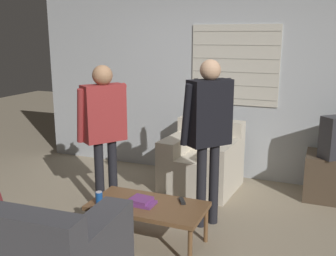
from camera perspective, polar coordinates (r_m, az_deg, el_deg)
ground_plane at (r=3.97m, az=-2.98°, el=-15.55°), size 16.00×16.00×0.00m
wall_back at (r=5.41m, az=6.08°, el=6.53°), size 5.20×0.08×2.55m
couch_blue at (r=3.33m, az=-22.57°, el=-16.25°), size 1.72×0.97×0.85m
armchair_beige at (r=5.06m, az=5.05°, el=-4.88°), size 0.94×0.91×0.84m
coffee_table at (r=3.71m, az=-2.96°, el=-11.49°), size 1.07×0.54×0.40m
person_left_standing at (r=4.24m, az=-9.31°, el=1.07°), size 0.54×0.79×1.62m
person_right_standing at (r=3.87m, az=5.88°, el=0.78°), size 0.56×0.82×1.69m
book_stack at (r=3.68m, az=-3.88°, el=-10.59°), size 0.24×0.19×0.06m
soda_can at (r=3.70m, az=-9.97°, el=-10.01°), size 0.07×0.07×0.13m
spare_remote at (r=3.72m, az=2.06°, el=-10.54°), size 0.10×0.13×0.02m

